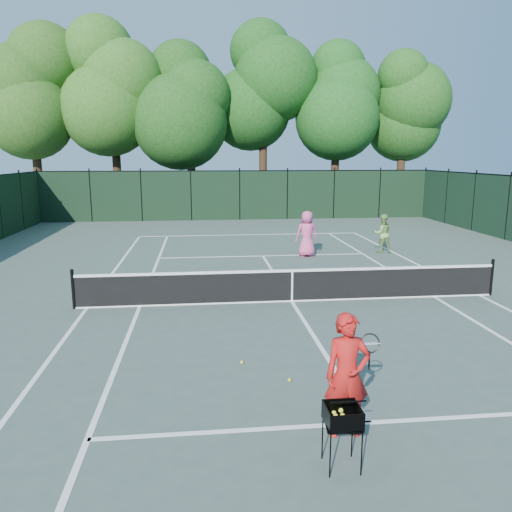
{
  "coord_description": "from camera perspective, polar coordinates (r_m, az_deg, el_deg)",
  "views": [
    {
      "loc": [
        -2.45,
        -13.03,
        3.95
      ],
      "look_at": [
        -0.88,
        1.0,
        1.1
      ],
      "focal_mm": 35.0,
      "sensor_mm": 36.0,
      "label": 1
    }
  ],
  "objects": [
    {
      "name": "ground",
      "position": [
        13.83,
        4.11,
        -5.21
      ],
      "size": [
        90.0,
        90.0,
        0.0
      ],
      "primitive_type": "plane",
      "color": "#435249",
      "rests_on": "ground"
    },
    {
      "name": "tree_4",
      "position": [
        36.14,
        9.27,
        17.94
      ],
      "size": [
        6.2,
        6.2,
        12.97
      ],
      "color": "black",
      "rests_on": "ground"
    },
    {
      "name": "ball_hopper",
      "position": [
        6.72,
        9.87,
        -17.62
      ],
      "size": [
        0.49,
        0.49,
        0.84
      ],
      "rotation": [
        0.0,
        0.0,
        -0.11
      ],
      "color": "black",
      "rests_on": "ground"
    },
    {
      "name": "coach",
      "position": [
        7.36,
        10.38,
        -13.23
      ],
      "size": [
        0.93,
        0.63,
        1.8
      ],
      "rotation": [
        0.0,
        0.0,
        0.02
      ],
      "color": "red",
      "rests_on": "ground"
    },
    {
      "name": "sideline_doubles_right",
      "position": [
        15.76,
        24.18,
        -4.12
      ],
      "size": [
        0.1,
        23.77,
        0.01
      ],
      "primitive_type": "cube",
      "color": "white",
      "rests_on": "ground"
    },
    {
      "name": "sideline_singles_right",
      "position": [
        15.11,
        19.69,
        -4.41
      ],
      "size": [
        0.1,
        23.77,
        0.01
      ],
      "primitive_type": "cube",
      "color": "white",
      "rests_on": "ground"
    },
    {
      "name": "service_line_near",
      "position": [
        8.09,
        12.76,
        -18.08
      ],
      "size": [
        8.23,
        0.1,
        0.01
      ],
      "primitive_type": "cube",
      "color": "white",
      "rests_on": "ground"
    },
    {
      "name": "service_line_far",
      "position": [
        19.98,
        0.79,
        0.02
      ],
      "size": [
        8.23,
        0.1,
        0.01
      ],
      "primitive_type": "cube",
      "color": "white",
      "rests_on": "ground"
    },
    {
      "name": "tree_2",
      "position": [
        35.04,
        -7.6,
        17.51
      ],
      "size": [
        6.0,
        6.0,
        12.4
      ],
      "color": "black",
      "rests_on": "ground"
    },
    {
      "name": "fence_far",
      "position": [
        31.22,
        -1.88,
        6.91
      ],
      "size": [
        24.0,
        0.05,
        3.0
      ],
      "primitive_type": "cube",
      "color": "black",
      "rests_on": "ground"
    },
    {
      "name": "sideline_doubles_left",
      "position": [
        13.95,
        -18.76,
        -5.65
      ],
      "size": [
        0.1,
        23.77,
        0.01
      ],
      "primitive_type": "cube",
      "color": "white",
      "rests_on": "ground"
    },
    {
      "name": "center_service_line",
      "position": [
        13.83,
        4.11,
        -5.2
      ],
      "size": [
        0.1,
        12.8,
        0.01
      ],
      "primitive_type": "cube",
      "color": "white",
      "rests_on": "ground"
    },
    {
      "name": "loose_ball_midcourt",
      "position": [
        9.84,
        -1.63,
        -12.05
      ],
      "size": [
        0.07,
        0.07,
        0.07
      ],
      "primitive_type": "sphere",
      "color": "#CCD82C",
      "rests_on": "ground"
    },
    {
      "name": "baseline_far",
      "position": [
        25.34,
        -0.76,
        2.45
      ],
      "size": [
        10.97,
        0.1,
        0.01
      ],
      "primitive_type": "cube",
      "color": "white",
      "rests_on": "ground"
    },
    {
      "name": "tree_3",
      "position": [
        35.96,
        0.84,
        19.5
      ],
      "size": [
        7.0,
        7.0,
        14.45
      ],
      "color": "black",
      "rests_on": "ground"
    },
    {
      "name": "tree_0",
      "position": [
        36.35,
        -24.35,
        17.1
      ],
      "size": [
        6.4,
        6.4,
        13.14
      ],
      "color": "black",
      "rests_on": "ground"
    },
    {
      "name": "loose_ball_near_cart",
      "position": [
        9.15,
        3.85,
        -13.95
      ],
      "size": [
        0.07,
        0.07,
        0.07
      ],
      "primitive_type": "sphere",
      "color": "gold",
      "rests_on": "ground"
    },
    {
      "name": "player_pink",
      "position": [
        19.85,
        5.83,
        2.54
      ],
      "size": [
        0.94,
        0.66,
        1.82
      ],
      "rotation": [
        0.0,
        0.0,
        3.23
      ],
      "color": "#DE4E8B",
      "rests_on": "ground"
    },
    {
      "name": "tree_1",
      "position": [
        35.78,
        -16.11,
        18.6
      ],
      "size": [
        6.8,
        6.8,
        13.98
      ],
      "color": "black",
      "rests_on": "ground"
    },
    {
      "name": "tree_5",
      "position": [
        38.17,
        16.61,
        16.61
      ],
      "size": [
        5.8,
        5.8,
        12.23
      ],
      "color": "black",
      "rests_on": "ground"
    },
    {
      "name": "player_green",
      "position": [
        21.19,
        14.24,
        2.51
      ],
      "size": [
        0.8,
        0.63,
        1.6
      ],
      "rotation": [
        0.0,
        0.0,
        3.11
      ],
      "color": "#7DA854",
      "rests_on": "ground"
    },
    {
      "name": "sideline_singles_left",
      "position": [
        13.71,
        -13.14,
        -5.62
      ],
      "size": [
        0.1,
        23.77,
        0.01
      ],
      "primitive_type": "cube",
      "color": "white",
      "rests_on": "ground"
    },
    {
      "name": "tennis_net",
      "position": [
        13.7,
        4.14,
        -3.3
      ],
      "size": [
        11.69,
        0.09,
        1.06
      ],
      "color": "black",
      "rests_on": "ground"
    }
  ]
}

